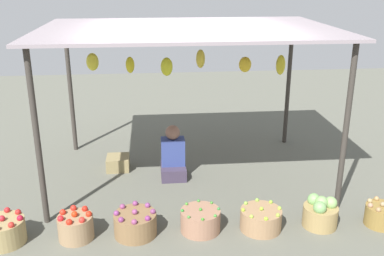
{
  "coord_description": "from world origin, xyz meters",
  "views": [
    {
      "loc": [
        -0.51,
        -5.98,
        2.86
      ],
      "look_at": [
        0.0,
        -0.62,
        0.95
      ],
      "focal_mm": 41.59,
      "sensor_mm": 36.0,
      "label": 1
    }
  ],
  "objects_px": {
    "basket_purple_onions": "(135,224)",
    "basket_limes": "(261,219)",
    "basket_red_tomatoes": "(76,227)",
    "basket_cabbages": "(320,213)",
    "basket_red_apples": "(4,231)",
    "wooden_crate_near_vendor": "(118,163)",
    "basket_potatoes": "(381,215)",
    "basket_green_chilies": "(200,220)",
    "vendor_person": "(173,157)"
  },
  "relations": [
    {
      "from": "basket_green_chilies",
      "to": "basket_limes",
      "type": "distance_m",
      "value": 0.71
    },
    {
      "from": "basket_red_apples",
      "to": "wooden_crate_near_vendor",
      "type": "relative_size",
      "value": 1.34
    },
    {
      "from": "basket_green_chilies",
      "to": "basket_limes",
      "type": "bearing_deg",
      "value": -2.74
    },
    {
      "from": "basket_red_tomatoes",
      "to": "basket_potatoes",
      "type": "xyz_separation_m",
      "value": [
        3.56,
        -0.05,
        -0.02
      ]
    },
    {
      "from": "basket_limes",
      "to": "basket_cabbages",
      "type": "xyz_separation_m",
      "value": [
        0.71,
        -0.0,
        0.04
      ]
    },
    {
      "from": "basket_green_chilies",
      "to": "basket_limes",
      "type": "xyz_separation_m",
      "value": [
        0.71,
        -0.03,
        -0.01
      ]
    },
    {
      "from": "basket_purple_onions",
      "to": "wooden_crate_near_vendor",
      "type": "bearing_deg",
      "value": 99.56
    },
    {
      "from": "basket_red_tomatoes",
      "to": "basket_cabbages",
      "type": "relative_size",
      "value": 0.98
    },
    {
      "from": "basket_potatoes",
      "to": "wooden_crate_near_vendor",
      "type": "bearing_deg",
      "value": 149.47
    },
    {
      "from": "basket_cabbages",
      "to": "basket_purple_onions",
      "type": "bearing_deg",
      "value": 179.44
    },
    {
      "from": "basket_red_apples",
      "to": "wooden_crate_near_vendor",
      "type": "xyz_separation_m",
      "value": [
        1.14,
        1.85,
        -0.04
      ]
    },
    {
      "from": "basket_purple_onions",
      "to": "basket_green_chilies",
      "type": "bearing_deg",
      "value": 0.99
    },
    {
      "from": "vendor_person",
      "to": "basket_red_tomatoes",
      "type": "height_order",
      "value": "vendor_person"
    },
    {
      "from": "vendor_person",
      "to": "basket_purple_onions",
      "type": "relative_size",
      "value": 1.6
    },
    {
      "from": "basket_limes",
      "to": "wooden_crate_near_vendor",
      "type": "distance_m",
      "value": 2.55
    },
    {
      "from": "basket_cabbages",
      "to": "basket_potatoes",
      "type": "relative_size",
      "value": 1.08
    },
    {
      "from": "basket_purple_onions",
      "to": "wooden_crate_near_vendor",
      "type": "relative_size",
      "value": 1.4
    },
    {
      "from": "basket_red_tomatoes",
      "to": "basket_cabbages",
      "type": "distance_m",
      "value": 2.83
    },
    {
      "from": "basket_cabbages",
      "to": "basket_green_chilies",
      "type": "bearing_deg",
      "value": 178.62
    },
    {
      "from": "basket_red_tomatoes",
      "to": "basket_green_chilies",
      "type": "height_order",
      "value": "basket_red_tomatoes"
    },
    {
      "from": "basket_potatoes",
      "to": "basket_green_chilies",
      "type": "bearing_deg",
      "value": 177.84
    },
    {
      "from": "vendor_person",
      "to": "basket_potatoes",
      "type": "xyz_separation_m",
      "value": [
        2.38,
        -1.57,
        -0.17
      ]
    },
    {
      "from": "basket_purple_onions",
      "to": "basket_green_chilies",
      "type": "relative_size",
      "value": 1.05
    },
    {
      "from": "basket_potatoes",
      "to": "basket_cabbages",
      "type": "bearing_deg",
      "value": 176.33
    },
    {
      "from": "wooden_crate_near_vendor",
      "to": "vendor_person",
      "type": "bearing_deg",
      "value": -21.36
    },
    {
      "from": "basket_limes",
      "to": "basket_cabbages",
      "type": "bearing_deg",
      "value": -0.04
    },
    {
      "from": "basket_purple_onions",
      "to": "basket_cabbages",
      "type": "distance_m",
      "value": 2.17
    },
    {
      "from": "basket_cabbages",
      "to": "basket_potatoes",
      "type": "height_order",
      "value": "basket_cabbages"
    },
    {
      "from": "basket_green_chilies",
      "to": "basket_potatoes",
      "type": "distance_m",
      "value": 2.15
    },
    {
      "from": "basket_limes",
      "to": "basket_red_apples",
      "type": "bearing_deg",
      "value": -179.93
    },
    {
      "from": "basket_limes",
      "to": "basket_potatoes",
      "type": "xyz_separation_m",
      "value": [
        1.44,
        -0.05,
        0.01
      ]
    },
    {
      "from": "basket_red_apples",
      "to": "vendor_person",
      "type": "bearing_deg",
      "value": 37.86
    },
    {
      "from": "basket_red_apples",
      "to": "basket_purple_onions",
      "type": "distance_m",
      "value": 1.44
    },
    {
      "from": "basket_purple_onions",
      "to": "basket_red_tomatoes",
      "type": "bearing_deg",
      "value": -178.69
    },
    {
      "from": "basket_limes",
      "to": "basket_potatoes",
      "type": "height_order",
      "value": "basket_potatoes"
    },
    {
      "from": "vendor_person",
      "to": "basket_green_chilies",
      "type": "relative_size",
      "value": 1.68
    },
    {
      "from": "vendor_person",
      "to": "basket_purple_onions",
      "type": "height_order",
      "value": "vendor_person"
    },
    {
      "from": "basket_red_apples",
      "to": "basket_potatoes",
      "type": "bearing_deg",
      "value": -0.58
    },
    {
      "from": "basket_red_tomatoes",
      "to": "basket_purple_onions",
      "type": "relative_size",
      "value": 0.81
    },
    {
      "from": "basket_red_apples",
      "to": "wooden_crate_near_vendor",
      "type": "height_order",
      "value": "basket_red_apples"
    },
    {
      "from": "basket_purple_onions",
      "to": "basket_limes",
      "type": "height_order",
      "value": "basket_purple_onions"
    },
    {
      "from": "basket_potatoes",
      "to": "vendor_person",
      "type": "bearing_deg",
      "value": 146.64
    },
    {
      "from": "basket_cabbages",
      "to": "wooden_crate_near_vendor",
      "type": "distance_m",
      "value": 3.09
    },
    {
      "from": "basket_green_chilies",
      "to": "basket_cabbages",
      "type": "bearing_deg",
      "value": -1.38
    },
    {
      "from": "basket_purple_onions",
      "to": "vendor_person",
      "type": "bearing_deg",
      "value": 70.97
    },
    {
      "from": "basket_red_apples",
      "to": "basket_red_tomatoes",
      "type": "bearing_deg",
      "value": 0.68
    },
    {
      "from": "basket_red_apples",
      "to": "wooden_crate_near_vendor",
      "type": "distance_m",
      "value": 2.17
    },
    {
      "from": "basket_red_apples",
      "to": "basket_cabbages",
      "type": "xyz_separation_m",
      "value": [
        3.61,
        0.0,
        0.02
      ]
    },
    {
      "from": "basket_red_apples",
      "to": "basket_red_tomatoes",
      "type": "height_order",
      "value": "basket_red_tomatoes"
    },
    {
      "from": "basket_green_chilies",
      "to": "basket_cabbages",
      "type": "height_order",
      "value": "basket_cabbages"
    }
  ]
}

